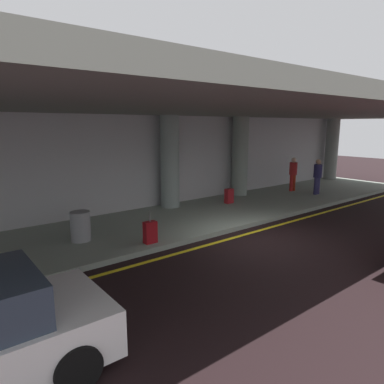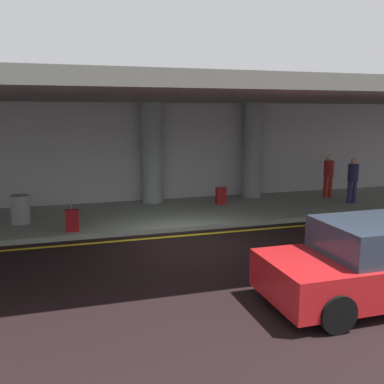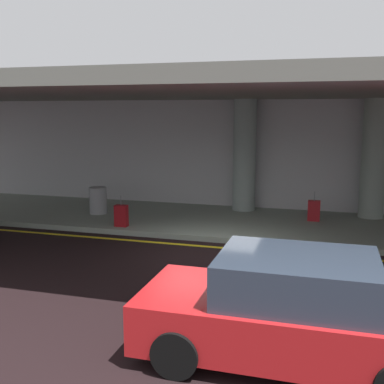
# 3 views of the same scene
# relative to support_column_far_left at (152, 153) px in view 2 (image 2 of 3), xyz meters

# --- Properties ---
(ground_plane) EXTENTS (60.00, 60.00, 0.00)m
(ground_plane) POSITION_rel_support_column_far_left_xyz_m (0.00, -4.70, -1.97)
(ground_plane) COLOR black
(sidewalk) EXTENTS (26.00, 4.20, 0.15)m
(sidewalk) POSITION_rel_support_column_far_left_xyz_m (0.00, -1.60, -1.90)
(sidewalk) COLOR gray
(sidewalk) RESTS_ON ground
(lane_stripe_yellow) EXTENTS (26.00, 0.14, 0.01)m
(lane_stripe_yellow) POSITION_rel_support_column_far_left_xyz_m (0.00, -4.11, -1.97)
(lane_stripe_yellow) COLOR yellow
(lane_stripe_yellow) RESTS_ON ground
(support_column_far_left) EXTENTS (0.75, 0.75, 3.65)m
(support_column_far_left) POSITION_rel_support_column_far_left_xyz_m (0.00, 0.00, 0.00)
(support_column_far_left) COLOR gray
(support_column_far_left) RESTS_ON sidewalk
(support_column_left_mid) EXTENTS (0.75, 0.75, 3.65)m
(support_column_left_mid) POSITION_rel_support_column_far_left_xyz_m (4.00, 0.00, 0.00)
(support_column_left_mid) COLOR gray
(support_column_left_mid) RESTS_ON sidewalk
(ceiling_overhang) EXTENTS (28.00, 13.20, 0.30)m
(ceiling_overhang) POSITION_rel_support_column_far_left_xyz_m (0.00, -2.10, 1.97)
(ceiling_overhang) COLOR slate
(ceiling_overhang) RESTS_ON support_column_far_left
(terminal_back_wall) EXTENTS (26.00, 0.30, 3.80)m
(terminal_back_wall) POSITION_rel_support_column_far_left_xyz_m (0.00, 0.65, -0.07)
(terminal_back_wall) COLOR #B0B1B4
(terminal_back_wall) RESTS_ON ground
(car_red_no2) EXTENTS (4.10, 1.92, 1.50)m
(car_red_no2) POSITION_rel_support_column_far_left_xyz_m (2.26, -9.18, -1.26)
(car_red_no2) COLOR red
(car_red_no2) RESTS_ON ground
(traveler_with_luggage) EXTENTS (0.38, 0.38, 1.68)m
(traveler_with_luggage) POSITION_rel_support_column_far_left_xyz_m (6.98, -2.25, -0.86)
(traveler_with_luggage) COLOR #292650
(traveler_with_luggage) RESTS_ON sidewalk
(person_waiting_for_ride) EXTENTS (0.38, 0.38, 1.68)m
(person_waiting_for_ride) POSITION_rel_support_column_far_left_xyz_m (6.80, -1.00, -0.86)
(person_waiting_for_ride) COLOR #A11715
(person_waiting_for_ride) RESTS_ON sidewalk
(suitcase_upright_primary) EXTENTS (0.36, 0.22, 0.90)m
(suitcase_upright_primary) POSITION_rel_support_column_far_left_xyz_m (-2.96, -3.29, -1.51)
(suitcase_upright_primary) COLOR maroon
(suitcase_upright_primary) RESTS_ON sidewalk
(suitcase_upright_secondary) EXTENTS (0.36, 0.22, 0.90)m
(suitcase_upright_secondary) POSITION_rel_support_column_far_left_xyz_m (2.31, -1.04, -1.51)
(suitcase_upright_secondary) COLOR maroon
(suitcase_upright_secondary) RESTS_ON sidewalk
(trash_bin_steel) EXTENTS (0.56, 0.56, 0.85)m
(trash_bin_steel) POSITION_rel_support_column_far_left_xyz_m (-4.42, -1.88, -1.40)
(trash_bin_steel) COLOR gray
(trash_bin_steel) RESTS_ON sidewalk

